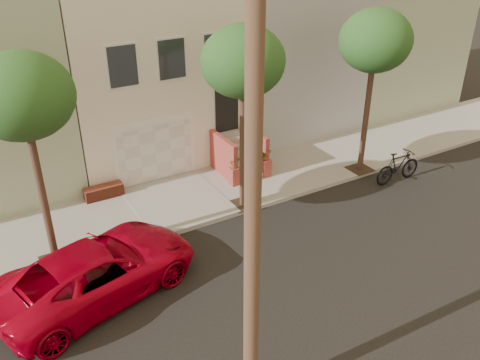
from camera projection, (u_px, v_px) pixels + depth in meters
ground at (281, 277)px, 14.87m from camera, size 90.00×90.00×0.00m
sidewalk at (199, 196)px, 18.91m from camera, size 40.00×3.70×0.15m
house_row at (135, 63)px, 21.66m from camera, size 33.10×11.70×7.00m
tree_left at (22, 98)px, 12.91m from camera, size 2.70×2.57×6.30m
tree_mid at (243, 63)px, 15.79m from camera, size 2.70×2.57×6.30m
tree_right at (375, 42)px, 18.24m from camera, size 2.70×2.57×6.30m
pickup_truck at (97, 271)px, 13.87m from camera, size 6.16×4.01×1.58m
motorcycle at (398, 167)px, 19.75m from camera, size 2.14×0.65×1.28m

